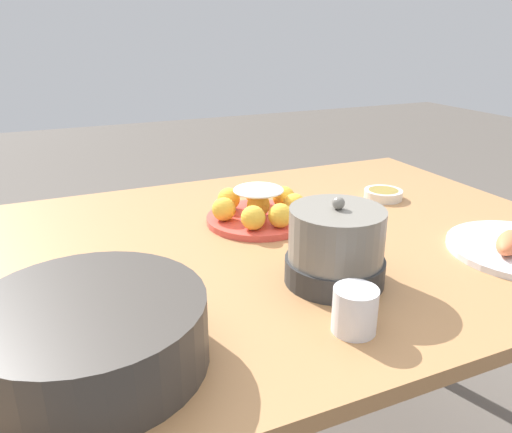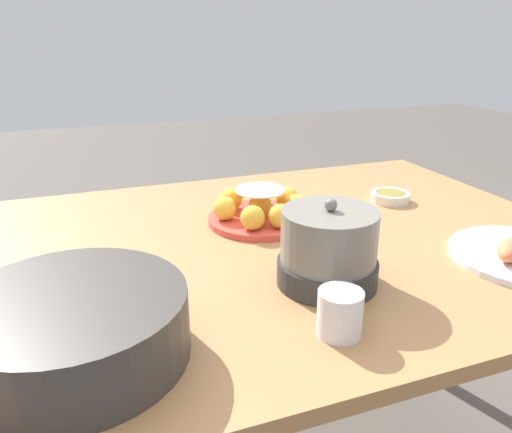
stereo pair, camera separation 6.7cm
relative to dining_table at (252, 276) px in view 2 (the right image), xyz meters
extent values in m
cylinder|color=#A87547|center=(-0.74, -0.48, -0.32)|extent=(0.06, 0.06, 0.75)
cube|color=#A87547|center=(0.00, 0.00, 0.07)|extent=(1.57, 1.05, 0.03)
cylinder|color=#E04C42|center=(-0.07, -0.12, 0.09)|extent=(0.26, 0.26, 0.02)
sphere|color=yellow|center=(0.02, -0.12, 0.13)|extent=(0.06, 0.06, 0.06)
sphere|color=yellow|center=(-0.02, -0.04, 0.13)|extent=(0.06, 0.06, 0.06)
sphere|color=yellow|center=(-0.08, -0.03, 0.13)|extent=(0.06, 0.06, 0.06)
sphere|color=yellow|center=(-0.15, -0.08, 0.13)|extent=(0.06, 0.06, 0.06)
sphere|color=yellow|center=(-0.15, -0.15, 0.13)|extent=(0.06, 0.06, 0.06)
sphere|color=yellow|center=(-0.10, -0.20, 0.13)|extent=(0.06, 0.06, 0.06)
sphere|color=yellow|center=(-0.01, -0.19, 0.13)|extent=(0.06, 0.06, 0.06)
ellipsoid|color=white|center=(-0.07, -0.12, 0.17)|extent=(0.13, 0.13, 0.02)
sphere|color=yellow|center=(-0.07, -0.12, 0.13)|extent=(0.06, 0.06, 0.06)
cylinder|color=#3D3833|center=(0.39, 0.30, 0.14)|extent=(0.34, 0.34, 0.10)
cylinder|color=brown|center=(0.39, 0.30, 0.18)|extent=(0.28, 0.28, 0.01)
cylinder|color=silver|center=(-0.47, -0.14, 0.10)|extent=(0.11, 0.11, 0.03)
cylinder|color=olive|center=(-0.47, -0.14, 0.11)|extent=(0.08, 0.08, 0.01)
ellipsoid|color=#E57042|center=(-0.47, 0.29, 0.12)|extent=(0.13, 0.10, 0.04)
cylinder|color=white|center=(-0.18, 0.03, 0.12)|extent=(0.08, 0.08, 0.08)
cylinder|color=white|center=(-0.01, 0.38, 0.12)|extent=(0.07, 0.07, 0.08)
cylinder|color=#2D2D2D|center=(-0.07, 0.23, 0.11)|extent=(0.19, 0.19, 0.05)
cylinder|color=slate|center=(-0.07, 0.23, 0.18)|extent=(0.18, 0.18, 0.10)
sphere|color=slate|center=(-0.07, 0.23, 0.24)|extent=(0.02, 0.02, 0.02)
camera|label=1|loc=(0.42, 0.95, 0.55)|focal=35.00mm
camera|label=2|loc=(0.35, 0.98, 0.55)|focal=35.00mm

